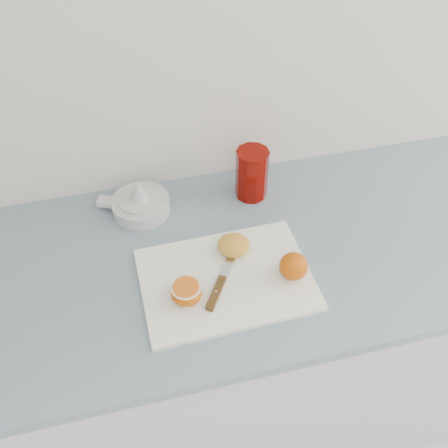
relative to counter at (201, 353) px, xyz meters
name	(u,v)px	position (x,y,z in m)	size (l,w,h in m)	color
counter	(201,353)	(0.00, 0.00, 0.00)	(2.59, 0.64, 0.89)	silver
cutting_board	(226,279)	(0.06, -0.08, 0.45)	(0.39, 0.28, 0.01)	white
whole_orange	(294,266)	(0.21, -0.11, 0.49)	(0.07, 0.07, 0.07)	#D44509
half_orange	(186,292)	(-0.04, -0.12, 0.48)	(0.07, 0.07, 0.04)	#D44509
squeezed_shell	(234,245)	(0.10, -0.01, 0.47)	(0.08, 0.08, 0.03)	gold
paring_knife	(219,287)	(0.03, -0.11, 0.46)	(0.13, 0.19, 0.01)	#4B3317
citrus_juicer	(140,203)	(-0.10, 0.20, 0.47)	(0.19, 0.15, 0.10)	silver
red_tumbler	(252,175)	(0.20, 0.19, 0.51)	(0.09, 0.09, 0.14)	#6B0600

